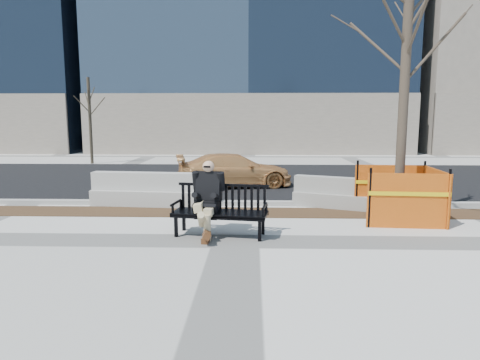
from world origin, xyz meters
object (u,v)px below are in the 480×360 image
at_px(tree_fence, 397,219).
at_px(bench, 220,235).
at_px(seated_man, 208,234).
at_px(jersey_barrier_right, 348,209).
at_px(sedan, 234,187).
at_px(jersey_barrier_left, 151,206).

bearing_deg(tree_fence, bench, -159.61).
relative_size(seated_man, jersey_barrier_right, 0.53).
bearing_deg(tree_fence, seated_man, -161.86).
relative_size(sedan, jersey_barrier_right, 1.37).
bearing_deg(jersey_barrier_left, jersey_barrier_right, 2.77).
distance_m(seated_man, sedan, 6.30).
bearing_deg(seated_man, sedan, 96.19).
height_order(tree_fence, sedan, tree_fence).
bearing_deg(jersey_barrier_left, seated_man, -51.51).
height_order(tree_fence, jersey_barrier_left, tree_fence).
distance_m(seated_man, tree_fence, 4.71).
height_order(bench, jersey_barrier_right, bench).
bearing_deg(tree_fence, sedan, 130.94).
distance_m(jersey_barrier_left, jersey_barrier_right, 5.47).
xyz_separation_m(seated_man, sedan, (0.29, 6.29, 0.00)).
xyz_separation_m(bench, jersey_barrier_left, (-2.19, 3.02, 0.00)).
distance_m(bench, jersey_barrier_left, 3.73).
height_order(seated_man, jersey_barrier_left, seated_man).
bearing_deg(sedan, jersey_barrier_left, 135.15).
bearing_deg(bench, sedan, 98.65).
relative_size(tree_fence, jersey_barrier_left, 2.04).
bearing_deg(tree_fence, jersey_barrier_left, 167.18).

